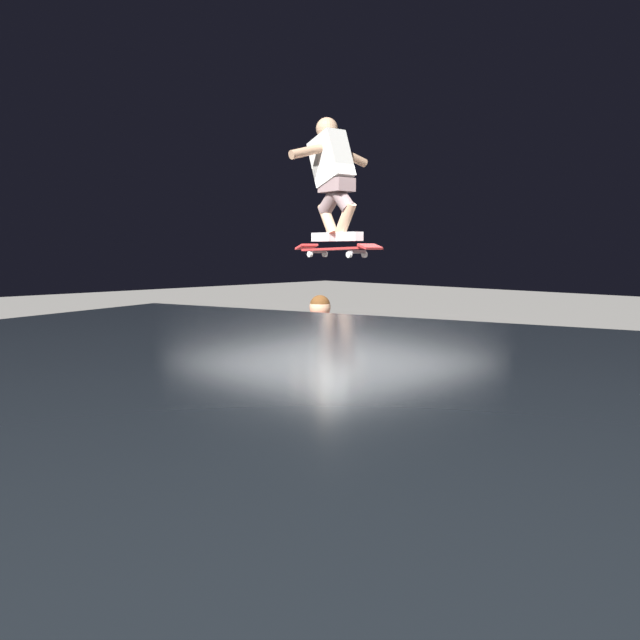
{
  "coord_description": "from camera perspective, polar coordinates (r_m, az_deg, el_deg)",
  "views": [
    {
      "loc": [
        -4.26,
        4.41,
        1.76
      ],
      "look_at": [
        -0.08,
        0.28,
        1.09
      ],
      "focal_mm": 35.45,
      "sensor_mm": 36.0,
      "label": 1
    }
  ],
  "objects": [
    {
      "name": "person_sitting_on_ledge",
      "position": [
        5.88,
        -0.63,
        -3.5
      ],
      "size": [
        0.6,
        0.78,
        1.32
      ],
      "color": "#2D3856",
      "rests_on": "ground"
    },
    {
      "name": "picnic_table_back",
      "position": [
        8.64,
        -5.19,
        -1.89
      ],
      "size": [
        1.85,
        1.54,
        0.75
      ],
      "color": "#28282D",
      "rests_on": "ground"
    },
    {
      "name": "skateboard",
      "position": [
        5.8,
        1.49,
        6.41
      ],
      "size": [
        1.04,
        0.31,
        0.13
      ],
      "color": "#B72D2D"
    },
    {
      "name": "skater_airborne",
      "position": [
        5.89,
        1.15,
        13.12
      ],
      "size": [
        0.63,
        0.89,
        1.12
      ],
      "color": "white"
    },
    {
      "name": "trash_bin",
      "position": [
        3.79,
        9.82,
        -13.18
      ],
      "size": [
        0.48,
        0.48,
        0.96
      ],
      "color": "navy",
      "rests_on": "ground"
    },
    {
      "name": "ground_plane",
      "position": [
        6.38,
        1.31,
        -9.47
      ],
      "size": [
        40.0,
        40.0,
        0.0
      ],
      "primitive_type": "plane",
      "color": "gray"
    },
    {
      "name": "kicker_ramp",
      "position": [
        7.55,
        -13.66,
        -6.58
      ],
      "size": [
        1.06,
        0.94,
        0.43
      ],
      "color": "black",
      "rests_on": "ground"
    },
    {
      "name": "ledge_box_main",
      "position": [
        6.43,
        0.74,
        -7.11
      ],
      "size": [
        2.05,
        1.04,
        0.49
      ],
      "primitive_type": "cube",
      "rotation": [
        0.0,
        0.0,
        0.14
      ],
      "color": "#28282D",
      "rests_on": "ground"
    }
  ]
}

